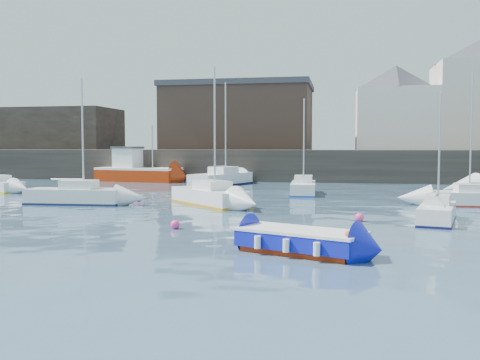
% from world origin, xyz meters
% --- Properties ---
extents(water, '(220.00, 220.00, 0.00)m').
position_xyz_m(water, '(0.00, 0.00, 0.00)').
color(water, '#2D4760').
rests_on(water, ground).
extents(quay_wall, '(90.00, 5.00, 3.00)m').
position_xyz_m(quay_wall, '(0.00, 35.00, 1.50)').
color(quay_wall, '#28231E').
rests_on(quay_wall, ground).
extents(land_strip, '(90.00, 32.00, 2.80)m').
position_xyz_m(land_strip, '(0.00, 53.00, 1.40)').
color(land_strip, '#28231E').
rests_on(land_strip, ground).
extents(bldg_east_d, '(11.14, 11.14, 8.95)m').
position_xyz_m(bldg_east_d, '(11.00, 41.50, 7.36)').
color(bldg_east_d, white).
rests_on(bldg_east_d, land_strip).
extents(warehouse, '(16.40, 10.40, 7.60)m').
position_xyz_m(warehouse, '(-6.00, 43.00, 6.62)').
color(warehouse, '#3D2D26').
rests_on(warehouse, land_strip).
extents(bldg_west, '(14.00, 8.00, 5.00)m').
position_xyz_m(bldg_west, '(-28.00, 42.00, 5.30)').
color(bldg_west, '#353028').
rests_on(bldg_west, land_strip).
extents(blue_dinghy, '(4.34, 3.12, 0.76)m').
position_xyz_m(blue_dinghy, '(4.23, -0.15, 0.42)').
color(blue_dinghy, '#9C2607').
rests_on(blue_dinghy, ground).
extents(fishing_boat, '(8.46, 4.38, 5.34)m').
position_xyz_m(fishing_boat, '(-13.82, 31.55, 1.03)').
color(fishing_boat, '#9C2607').
rests_on(fishing_boat, ground).
extents(sailboat_a, '(5.63, 2.02, 7.22)m').
position_xyz_m(sailboat_a, '(-9.65, 11.66, 0.51)').
color(sailboat_a, white).
rests_on(sailboat_a, ground).
extents(sailboat_b, '(5.59, 5.72, 7.80)m').
position_xyz_m(sailboat_b, '(-1.93, 12.89, 0.51)').
color(sailboat_b, white).
rests_on(sailboat_b, ground).
extents(sailboat_c, '(2.37, 4.55, 5.72)m').
position_xyz_m(sailboat_c, '(9.68, 7.93, 0.44)').
color(sailboat_c, white).
rests_on(sailboat_c, ground).
extents(sailboat_d, '(5.88, 1.96, 7.47)m').
position_xyz_m(sailboat_d, '(13.13, 15.01, 0.45)').
color(sailboat_d, white).
rests_on(sailboat_d, ground).
extents(sailboat_f, '(1.89, 5.23, 6.71)m').
position_xyz_m(sailboat_f, '(2.88, 20.65, 0.47)').
color(sailboat_f, white).
rests_on(sailboat_f, ground).
extents(sailboat_h, '(4.61, 7.21, 8.86)m').
position_xyz_m(sailboat_h, '(-4.66, 28.03, 0.58)').
color(sailboat_h, white).
rests_on(sailboat_h, ground).
extents(buoy_near, '(0.38, 0.38, 0.38)m').
position_xyz_m(buoy_near, '(-1.15, 3.88, 0.00)').
color(buoy_near, '#FD398C').
rests_on(buoy_near, ground).
extents(buoy_mid, '(0.39, 0.39, 0.39)m').
position_xyz_m(buoy_mid, '(6.30, 7.47, 0.00)').
color(buoy_mid, '#FD398C').
rests_on(buoy_mid, ground).
extents(buoy_far, '(0.34, 0.34, 0.34)m').
position_xyz_m(buoy_far, '(-6.65, 13.90, 0.00)').
color(buoy_far, '#FD398C').
rests_on(buoy_far, ground).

